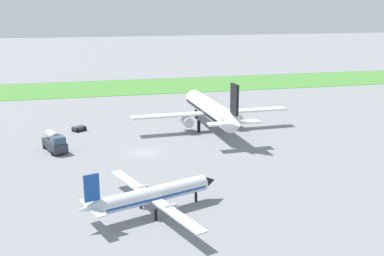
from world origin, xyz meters
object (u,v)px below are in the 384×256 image
baggage_cart_by_runway (79,128)px  airplane_midfield_jet (211,110)px  fuel_truck_near_gate (55,142)px  airplane_foreground_turboprop (152,195)px

baggage_cart_by_runway → airplane_midfield_jet: bearing=134.1°
airplane_midfield_jet → fuel_truck_near_gate: (-29.26, -7.03, -2.41)m
airplane_foreground_turboprop → fuel_truck_near_gate: (-12.07, 27.87, -0.73)m
airplane_midfield_jet → baggage_cart_by_runway: bearing=76.3°
airplane_foreground_turboprop → fuel_truck_near_gate: size_ratio=2.94×
fuel_truck_near_gate → baggage_cart_by_runway: bearing=142.0°
airplane_foreground_turboprop → fuel_truck_near_gate: airplane_foreground_turboprop is taller
airplane_foreground_turboprop → fuel_truck_near_gate: 30.38m
airplane_midfield_jet → airplane_foreground_turboprop: size_ratio=1.54×
airplane_foreground_turboprop → baggage_cart_by_runway: size_ratio=6.90×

